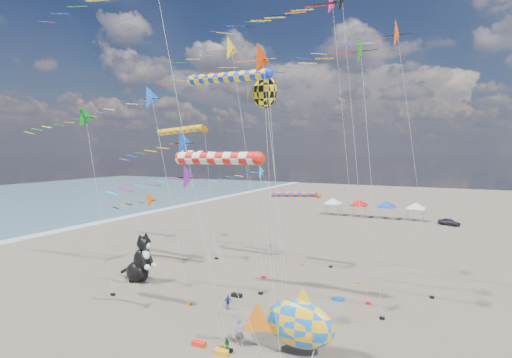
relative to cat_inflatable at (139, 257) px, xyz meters
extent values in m
cone|color=#D53603|center=(14.79, -3.45, 16.77)|extent=(2.26, 2.42, 2.50)
cylinder|color=#B2B2B2|center=(15.87, -3.45, 7.19)|extent=(2.18, 0.02, 19.15)
cube|color=black|center=(16.95, -3.45, -2.28)|extent=(0.36, 0.24, 0.20)
cone|color=#DB4913|center=(22.76, 7.62, 19.91)|extent=(2.45, 2.62, 2.70)
cylinder|color=#B2B2B2|center=(24.10, 7.62, 8.76)|extent=(2.70, 0.02, 22.29)
cube|color=black|center=(25.44, 7.62, -2.28)|extent=(0.36, 0.24, 0.20)
cone|color=#FC6208|center=(-3.58, 6.67, 4.62)|extent=(1.68, 1.80, 1.85)
cylinder|color=#B2B2B2|center=(-2.29, 6.67, 1.12)|extent=(2.61, 0.02, 7.01)
cube|color=black|center=(-1.00, 6.67, -2.28)|extent=(0.36, 0.24, 0.20)
cone|color=#1645B3|center=(11.12, -7.85, 10.73)|extent=(1.60, 1.71, 1.76)
cylinder|color=#B2B2B2|center=(12.83, -7.85, 4.17)|extent=(3.44, 0.02, 13.12)
cube|color=black|center=(14.54, -7.85, -2.28)|extent=(0.36, 0.24, 0.20)
cone|color=yellow|center=(8.64, 6.16, 20.22)|extent=(2.41, 2.58, 2.65)
cylinder|color=#B2B2B2|center=(9.48, 6.16, 8.92)|extent=(1.70, 0.02, 22.60)
cube|color=black|center=(10.32, 6.16, -2.28)|extent=(0.36, 0.24, 0.20)
cylinder|color=#B2B2B2|center=(12.07, -7.61, 9.41)|extent=(3.71, 0.02, 23.60)
cube|color=black|center=(13.91, -7.61, -2.28)|extent=(0.36, 0.24, 0.20)
cone|color=black|center=(19.20, 3.86, 22.01)|extent=(2.37, 2.54, 2.61)
cylinder|color=#B2B2B2|center=(20.03, 3.86, 9.81)|extent=(1.67, 0.02, 24.39)
cube|color=black|center=(20.85, 3.86, -2.28)|extent=(0.36, 0.24, 0.20)
cone|color=#1BB4E0|center=(8.58, 11.97, 7.75)|extent=(1.61, 1.72, 1.77)
cylinder|color=#B2B2B2|center=(10.44, 11.97, 2.69)|extent=(3.74, 0.02, 10.14)
cube|color=black|center=(12.30, 11.97, -2.28)|extent=(0.36, 0.24, 0.20)
cone|color=#11811E|center=(-1.26, -3.96, 13.08)|extent=(1.91, 2.05, 2.11)
cylinder|color=#B2B2B2|center=(-0.34, -3.96, 5.35)|extent=(1.86, 0.02, 15.47)
cube|color=black|center=(0.57, -3.96, -2.28)|extent=(0.36, 0.24, 0.20)
cone|color=blue|center=(4.31, -2.71, 14.50)|extent=(1.98, 2.12, 2.19)
cylinder|color=#B2B2B2|center=(6.04, -2.71, 6.06)|extent=(3.49, 0.02, 16.88)
cube|color=black|center=(7.77, -2.71, -2.28)|extent=(0.36, 0.24, 0.20)
cone|color=#741C96|center=(13.93, -8.98, 8.68)|extent=(1.50, 1.61, 1.66)
cylinder|color=#B2B2B2|center=(15.90, -8.98, 3.15)|extent=(3.97, 0.02, 11.07)
cone|color=#FD1F79|center=(16.54, 8.55, 23.83)|extent=(2.60, 2.79, 2.87)
cylinder|color=#B2B2B2|center=(17.76, 8.55, 10.73)|extent=(2.48, 0.02, 26.22)
cube|color=black|center=(18.99, 8.55, -2.28)|extent=(0.36, 0.24, 0.20)
cone|color=#1F8411|center=(20.43, 1.34, 17.56)|extent=(2.45, 2.63, 2.71)
cylinder|color=#B2B2B2|center=(21.38, 1.34, 7.59)|extent=(1.91, 0.02, 19.95)
cube|color=black|center=(22.32, 1.34, -2.28)|extent=(0.36, 0.24, 0.20)
cylinder|color=#E84D10|center=(10.99, 12.54, 5.33)|extent=(5.49, 0.62, 0.62)
sphere|color=#E84D10|center=(13.74, 12.54, 5.33)|extent=(0.65, 0.65, 0.65)
cylinder|color=#B2B2B2|center=(14.49, 12.54, 1.47)|extent=(1.52, 0.02, 7.72)
cube|color=black|center=(15.24, 12.54, -2.28)|extent=(0.36, 0.24, 0.20)
cylinder|color=black|center=(7.20, 1.98, 9.71)|extent=(6.49, 0.74, 0.74)
sphere|color=black|center=(10.45, 1.98, 9.71)|extent=(0.78, 0.78, 0.78)
cylinder|color=#B2B2B2|center=(11.20, 1.98, 3.66)|extent=(1.52, 0.02, 12.10)
cube|color=black|center=(11.95, 1.98, -2.28)|extent=(0.36, 0.24, 0.20)
cylinder|color=orange|center=(-2.41, 9.91, 12.59)|extent=(6.75, 0.76, 0.76)
sphere|color=orange|center=(0.97, 9.91, 12.59)|extent=(0.80, 0.80, 0.80)
cylinder|color=#B2B2B2|center=(1.72, 9.91, 5.10)|extent=(1.52, 0.02, 14.97)
cube|color=black|center=(2.47, 9.91, -2.28)|extent=(0.36, 0.24, 0.20)
cylinder|color=#1534D5|center=(9.54, 0.28, 16.24)|extent=(7.70, 0.87, 0.87)
sphere|color=#1534D5|center=(13.39, 0.28, 16.24)|extent=(0.91, 0.91, 0.91)
cylinder|color=#B2B2B2|center=(14.14, 0.28, 6.93)|extent=(1.52, 0.02, 18.62)
cube|color=black|center=(14.89, 0.28, -2.28)|extent=(0.36, 0.24, 0.20)
cylinder|color=red|center=(14.21, -8.64, 9.75)|extent=(5.43, 0.74, 0.74)
sphere|color=red|center=(16.92, -8.64, 9.75)|extent=(0.78, 0.78, 0.78)
cylinder|color=#B2B2B2|center=(17.67, -8.64, 3.68)|extent=(1.52, 0.02, 12.14)
ellipsoid|color=yellow|center=(12.75, 1.00, 14.93)|extent=(2.20, 0.40, 2.64)
cone|color=yellow|center=(11.25, 1.00, 14.93)|extent=(0.12, 1.80, 1.80)
cylinder|color=#B2B2B2|center=(13.75, 0.00, 6.27)|extent=(2.03, 2.03, 17.32)
cube|color=black|center=(14.75, -1.00, -2.28)|extent=(0.36, 0.24, 0.20)
ellipsoid|color=blue|center=(18.58, -6.34, -0.39)|extent=(4.79, 3.15, 2.97)
cone|color=orange|center=(16.01, -6.34, -0.39)|extent=(2.09, 0.83, 2.17)
cone|color=yellow|center=(18.78, -6.34, 1.10)|extent=(1.53, 0.62, 1.58)
cylinder|color=#B2B2B2|center=(19.68, -6.84, -1.63)|extent=(0.23, 1.04, 1.52)
imported|color=gray|center=(14.72, -6.91, -1.47)|extent=(0.72, 0.53, 1.83)
imported|color=#1E7529|center=(14.47, -8.13, -1.87)|extent=(0.63, 0.59, 1.03)
imported|color=navy|center=(11.02, -2.09, -1.81)|extent=(0.62, 0.71, 1.15)
cube|color=blue|center=(18.45, 3.56, -2.23)|extent=(0.90, 0.44, 0.30)
cube|color=red|center=(12.37, -8.06, -2.23)|extent=(0.90, 0.44, 0.30)
cube|color=orange|center=(14.21, -8.35, -2.23)|extent=(0.90, 0.44, 0.30)
cube|color=black|center=(10.37, 0.53, -2.23)|extent=(0.90, 0.44, 0.30)
cube|color=silver|center=(5.97, 46.77, -0.13)|extent=(3.00, 3.00, 0.15)
pyramid|color=silver|center=(5.97, 46.77, 0.92)|extent=(4.20, 4.20, 1.00)
cylinder|color=#999999|center=(4.67, 45.47, -1.28)|extent=(0.08, 0.08, 2.20)
cylinder|color=#999999|center=(7.27, 45.47, -1.28)|extent=(0.08, 0.08, 2.20)
cylinder|color=#999999|center=(4.67, 48.07, -1.28)|extent=(0.08, 0.08, 2.20)
cylinder|color=#999999|center=(7.27, 48.07, -1.28)|extent=(0.08, 0.08, 2.20)
cube|color=red|center=(10.97, 46.77, -0.13)|extent=(3.00, 3.00, 0.15)
pyramid|color=red|center=(10.97, 46.77, 0.92)|extent=(4.20, 4.20, 1.00)
cylinder|color=#999999|center=(9.67, 45.47, -1.28)|extent=(0.08, 0.08, 2.20)
cylinder|color=#999999|center=(12.27, 45.47, -1.28)|extent=(0.08, 0.08, 2.20)
cylinder|color=#999999|center=(9.67, 48.07, -1.28)|extent=(0.08, 0.08, 2.20)
cylinder|color=#999999|center=(12.27, 48.07, -1.28)|extent=(0.08, 0.08, 2.20)
cube|color=blue|center=(15.97, 46.77, -0.13)|extent=(3.00, 3.00, 0.15)
pyramid|color=blue|center=(15.97, 46.77, 0.92)|extent=(4.20, 4.20, 1.00)
cylinder|color=#999999|center=(14.67, 45.47, -1.28)|extent=(0.08, 0.08, 2.20)
cylinder|color=#999999|center=(17.27, 45.47, -1.28)|extent=(0.08, 0.08, 2.20)
cylinder|color=#999999|center=(14.67, 48.07, -1.28)|extent=(0.08, 0.08, 2.20)
cylinder|color=#999999|center=(17.27, 48.07, -1.28)|extent=(0.08, 0.08, 2.20)
cube|color=silver|center=(20.97, 46.77, -0.13)|extent=(3.00, 3.00, 0.15)
pyramid|color=silver|center=(20.97, 46.77, 0.92)|extent=(4.20, 4.20, 1.00)
cylinder|color=#999999|center=(19.67, 45.47, -1.28)|extent=(0.08, 0.08, 2.20)
cylinder|color=#999999|center=(22.27, 45.47, -1.28)|extent=(0.08, 0.08, 2.20)
cylinder|color=#999999|center=(19.67, 48.07, -1.28)|extent=(0.08, 0.08, 2.20)
cylinder|color=#999999|center=(22.27, 48.07, -1.28)|extent=(0.08, 0.08, 2.20)
imported|color=#26262D|center=(26.40, 44.77, -1.79)|extent=(3.74, 2.66, 1.18)
camera|label=1|loc=(26.70, -28.70, 10.23)|focal=28.00mm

